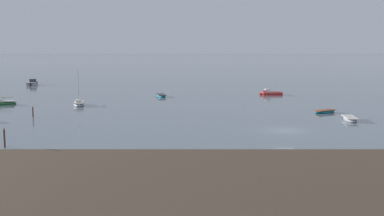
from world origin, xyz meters
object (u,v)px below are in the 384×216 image
(sailboat_moored_1, at_px, (79,104))
(rowboat_moored_1, at_px, (350,119))
(rowboat_moored_4, at_px, (161,96))
(mooring_post_near, at_px, (4,138))
(motorboat_moored_3, at_px, (32,84))
(motorboat_moored_0, at_px, (268,93))
(rowboat_moored_2, at_px, (324,112))
(mooring_post_left, at_px, (32,112))

(sailboat_moored_1, bearing_deg, rowboat_moored_1, 56.71)
(rowboat_moored_4, bearing_deg, mooring_post_near, 151.31)
(rowboat_moored_4, bearing_deg, motorboat_moored_3, 37.81)
(motorboat_moored_0, distance_m, rowboat_moored_1, 31.75)
(motorboat_moored_3, height_order, sailboat_moored_1, sailboat_moored_1)
(rowboat_moored_1, bearing_deg, motorboat_moored_0, 15.52)
(rowboat_moored_4, xyz_separation_m, sailboat_moored_1, (-12.34, -12.52, 0.07))
(rowboat_moored_4, bearing_deg, rowboat_moored_2, -143.76)
(motorboat_moored_0, bearing_deg, rowboat_moored_1, 92.41)
(motorboat_moored_0, height_order, rowboat_moored_2, motorboat_moored_0)
(rowboat_moored_1, xyz_separation_m, rowboat_moored_4, (-25.98, 27.90, -0.00))
(motorboat_moored_0, xyz_separation_m, mooring_post_left, (-36.02, -28.24, 0.42))
(rowboat_moored_1, relative_size, sailboat_moored_1, 0.75)
(sailboat_moored_1, distance_m, mooring_post_left, 12.82)
(rowboat_moored_1, height_order, rowboat_moored_4, rowboat_moored_1)
(rowboat_moored_1, relative_size, mooring_post_left, 2.76)
(motorboat_moored_3, xyz_separation_m, sailboat_moored_1, (19.77, -38.47, -0.06))
(rowboat_moored_2, distance_m, motorboat_moored_3, 73.62)
(sailboat_moored_1, xyz_separation_m, mooring_post_left, (-3.34, -12.37, 0.43))
(sailboat_moored_1, distance_m, mooring_post_near, 31.59)
(rowboat_moored_1, distance_m, rowboat_moored_2, 7.02)
(rowboat_moored_2, distance_m, mooring_post_left, 40.46)
(sailboat_moored_1, bearing_deg, rowboat_moored_2, 65.62)
(motorboat_moored_3, relative_size, sailboat_moored_1, 0.97)
(rowboat_moored_1, height_order, motorboat_moored_3, motorboat_moored_3)
(motorboat_moored_0, bearing_deg, motorboat_moored_3, -31.14)
(rowboat_moored_1, distance_m, sailboat_moored_1, 41.29)
(rowboat_moored_1, xyz_separation_m, motorboat_moored_3, (-58.09, 53.84, 0.13))
(motorboat_moored_0, xyz_separation_m, motorboat_moored_3, (-52.44, 22.60, 0.05))
(mooring_post_near, bearing_deg, rowboat_moored_2, 32.12)
(rowboat_moored_1, xyz_separation_m, rowboat_moored_2, (-1.39, 6.88, -0.02))
(sailboat_moored_1, xyz_separation_m, mooring_post_near, (0.16, -31.58, 0.61))
(mooring_post_near, distance_m, mooring_post_left, 19.53)
(mooring_post_left, bearing_deg, motorboat_moored_3, 107.91)
(mooring_post_near, bearing_deg, rowboat_moored_4, 74.56)
(rowboat_moored_2, relative_size, motorboat_moored_3, 0.67)
(motorboat_moored_3, bearing_deg, rowboat_moored_1, -141.30)
(motorboat_moored_0, height_order, motorboat_moored_3, motorboat_moored_3)
(rowboat_moored_2, xyz_separation_m, motorboat_moored_3, (-56.70, 46.96, 0.15))
(rowboat_moored_4, distance_m, sailboat_moored_1, 17.58)
(motorboat_moored_0, height_order, sailboat_moored_1, sailboat_moored_1)
(motorboat_moored_0, xyz_separation_m, sailboat_moored_1, (-32.68, -15.87, -0.00))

